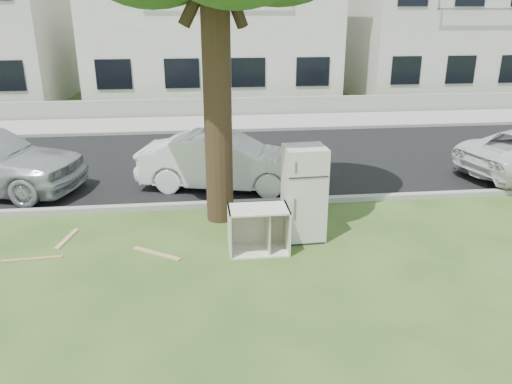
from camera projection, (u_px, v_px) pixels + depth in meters
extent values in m
plane|color=#324819|center=(249.00, 257.00, 8.66)|extent=(120.00, 120.00, 0.00)
cube|color=black|center=(227.00, 160.00, 14.26)|extent=(120.00, 7.00, 0.01)
cube|color=gray|center=(237.00, 206.00, 10.95)|extent=(120.00, 0.18, 0.12)
cube|color=gray|center=(221.00, 132.00, 17.58)|extent=(120.00, 0.18, 0.12)
cube|color=gray|center=(219.00, 123.00, 18.93)|extent=(120.00, 2.80, 0.01)
cube|color=gray|center=(217.00, 107.00, 20.30)|extent=(120.00, 0.15, 0.70)
cylinder|color=black|center=(217.00, 91.00, 9.41)|extent=(0.54, 0.54, 5.20)
cube|color=silver|center=(211.00, 20.00, 23.76)|extent=(11.00, 8.00, 7.20)
cube|color=beige|center=(449.00, 26.00, 25.17)|extent=(10.00, 8.00, 6.60)
cube|color=silver|center=(304.00, 193.00, 9.14)|extent=(0.76, 0.71, 1.77)
cube|color=silver|center=(258.00, 229.00, 8.78)|extent=(1.05, 0.65, 0.82)
cube|color=olive|center=(32.00, 259.00, 8.59)|extent=(1.02, 0.15, 0.02)
cube|color=tan|center=(157.00, 254.00, 8.77)|extent=(0.88, 0.64, 0.02)
cube|color=tan|center=(67.00, 239.00, 9.35)|extent=(0.27, 0.86, 0.02)
imported|color=silver|center=(224.00, 161.00, 11.87)|extent=(4.24, 2.37, 1.32)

